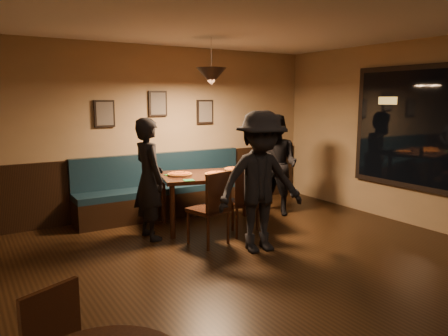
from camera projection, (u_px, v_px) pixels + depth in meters
name	position (u px, v px, depth m)	size (l,w,h in m)	color
floor	(292.00, 284.00, 4.54)	(7.00, 7.00, 0.00)	black
ceiling	(300.00, 7.00, 4.10)	(7.00, 7.00, 0.00)	silver
wall_back	(158.00, 130.00, 7.26)	(6.00, 6.00, 0.00)	#8C704F
wainscot	(160.00, 183.00, 7.38)	(5.88, 0.06, 1.00)	black
booth_bench	(166.00, 186.00, 7.15)	(3.00, 0.60, 1.00)	#0F232D
window_frame	(428.00, 129.00, 6.26)	(0.06, 2.56, 1.86)	black
window_glass	(427.00, 129.00, 6.25)	(2.40, 2.40, 0.00)	black
picture_left	(104.00, 114.00, 6.72)	(0.32, 0.04, 0.42)	black
picture_center	(158.00, 104.00, 7.16)	(0.32, 0.04, 0.42)	black
picture_right	(205.00, 112.00, 7.65)	(0.32, 0.04, 0.42)	black
pendant_lamp	(211.00, 76.00, 6.25)	(0.44, 0.44, 0.25)	black
dining_table	(212.00, 200.00, 6.54)	(1.52, 0.97, 0.81)	black
chair_near_left	(208.00, 208.00, 5.71)	(0.44, 0.44, 1.00)	#33200E
chair_near_right	(248.00, 201.00, 6.13)	(0.43, 0.43, 0.98)	black
diner_left	(149.00, 179.00, 5.92)	(0.61, 0.40, 1.68)	black
diner_right	(276.00, 165.00, 7.18)	(0.82, 0.64, 1.68)	black
diner_front	(261.00, 182.00, 5.41)	(1.16, 0.66, 1.79)	black
pizza_a	(180.00, 174.00, 6.33)	(0.36, 0.36, 0.04)	orange
pizza_b	(218.00, 174.00, 6.34)	(0.39, 0.39, 0.04)	#CA6326
pizza_c	(235.00, 169.00, 6.82)	(0.32, 0.32, 0.04)	gold
soda_glass	(255.00, 169.00, 6.47)	(0.07, 0.07, 0.14)	black
tabasco_bottle	(240.00, 168.00, 6.65)	(0.02, 0.02, 0.11)	#9E0C05
napkin_a	(171.00, 175.00, 6.36)	(0.16, 0.16, 0.01)	#1E7223
napkin_b	(189.00, 180.00, 5.96)	(0.14, 0.14, 0.01)	#1E7337
cutlery_set	(227.00, 178.00, 6.17)	(0.02, 0.19, 0.00)	#B6B6BA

